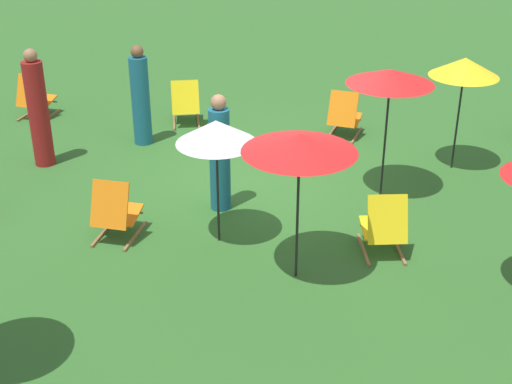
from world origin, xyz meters
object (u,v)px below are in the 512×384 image
at_px(umbrella_0, 465,67).
at_px(deckchair_9, 344,116).
at_px(deckchair_6, 35,98).
at_px(person_0, 38,111).
at_px(deckchair_4, 116,212).
at_px(deckchair_11, 384,227).
at_px(umbrella_5, 300,143).
at_px(umbrella_3, 391,77).
at_px(person_2, 141,98).
at_px(person_1, 220,156).
at_px(umbrella_4, 216,132).
at_px(deckchair_0, 185,104).

bearing_deg(umbrella_0, deckchair_9, -32.96).
height_order(deckchair_6, person_0, person_0).
xyz_separation_m(deckchair_4, deckchair_11, (-3.38, -0.04, 0.00)).
xyz_separation_m(deckchair_4, umbrella_5, (-2.35, 0.61, 1.32)).
distance_m(deckchair_6, person_0, 2.29).
height_order(deckchair_4, deckchair_6, same).
xyz_separation_m(deckchair_9, person_0, (4.68, 1.76, 0.51)).
relative_size(deckchair_9, person_0, 0.46).
distance_m(umbrella_0, umbrella_3, 1.58).
xyz_separation_m(umbrella_0, person_2, (5.07, -0.40, -0.82)).
relative_size(umbrella_5, person_0, 0.97).
height_order(umbrella_0, person_2, umbrella_0).
bearing_deg(person_1, person_2, -23.72).
bearing_deg(deckchair_9, umbrella_4, 80.70).
bearing_deg(umbrella_5, deckchair_6, -42.70).
relative_size(deckchair_0, person_2, 0.51).
distance_m(deckchair_9, umbrella_4, 4.24).
xyz_separation_m(deckchair_11, umbrella_3, (-0.04, -1.65, 1.39)).
distance_m(deckchair_6, deckchair_11, 7.42).
relative_size(deckchair_6, person_1, 0.50).
xyz_separation_m(person_1, person_2, (1.70, -2.19, 0.01)).
height_order(deckchair_9, person_1, person_1).
bearing_deg(deckchair_11, person_1, -33.54).
xyz_separation_m(deckchair_4, umbrella_3, (-3.41, -1.69, 1.39)).
bearing_deg(person_1, deckchair_6, -9.92).
height_order(deckchair_6, deckchair_9, same).
xyz_separation_m(umbrella_4, person_1, (0.13, -0.90, -0.70)).
bearing_deg(person_2, deckchair_0, 154.56).
distance_m(deckchair_0, person_2, 1.18).
bearing_deg(person_1, deckchair_11, -175.19).
distance_m(umbrella_5, person_0, 5.07).
bearing_deg(umbrella_5, person_0, -33.22).
relative_size(deckchair_0, umbrella_5, 0.48).
height_order(deckchair_11, person_2, person_2).
height_order(deckchair_9, person_0, person_0).
distance_m(deckchair_11, umbrella_3, 2.16).
xyz_separation_m(umbrella_3, person_2, (3.93, -1.49, -0.97)).
distance_m(umbrella_4, person_0, 3.80).
bearing_deg(umbrella_4, umbrella_5, 145.94).
bearing_deg(deckchair_11, deckchair_6, -43.57).
relative_size(person_1, person_2, 0.98).
bearing_deg(person_2, umbrella_3, 72.36).
bearing_deg(deckchair_4, deckchair_0, -84.24).
bearing_deg(deckchair_11, deckchair_4, -9.31).
bearing_deg(umbrella_4, deckchair_0, -72.23).
bearing_deg(umbrella_4, deckchair_9, -112.00).
xyz_separation_m(deckchair_0, umbrella_3, (-3.40, 2.46, 1.39)).
xyz_separation_m(deckchair_6, person_2, (-2.29, 0.97, 0.42)).
xyz_separation_m(deckchair_9, umbrella_3, (-0.57, 2.20, 1.39)).
bearing_deg(person_2, deckchair_4, 12.35).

